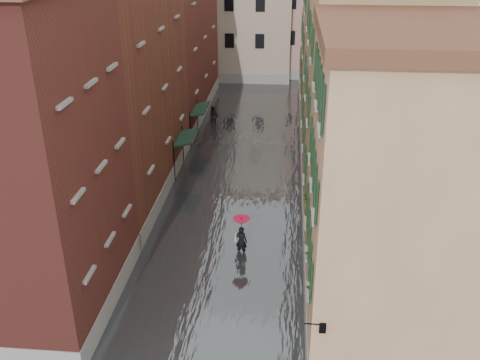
% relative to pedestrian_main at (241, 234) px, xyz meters
% --- Properties ---
extents(ground, '(120.00, 120.00, 0.00)m').
position_rel_pedestrian_main_xyz_m(ground, '(-0.95, -2.48, -1.21)').
color(ground, '#58585A').
rests_on(ground, ground).
extents(floodwater, '(10.00, 60.00, 0.20)m').
position_rel_pedestrian_main_xyz_m(floodwater, '(-0.95, 10.52, -1.11)').
color(floodwater, '#414548').
rests_on(floodwater, ground).
extents(building_left_near, '(6.00, 8.00, 13.00)m').
position_rel_pedestrian_main_xyz_m(building_left_near, '(-7.95, -4.48, 5.29)').
color(building_left_near, maroon).
rests_on(building_left_near, ground).
extents(building_left_mid, '(6.00, 14.00, 12.50)m').
position_rel_pedestrian_main_xyz_m(building_left_mid, '(-7.95, 6.52, 5.04)').
color(building_left_mid, brown).
rests_on(building_left_mid, ground).
extents(building_left_far, '(6.00, 16.00, 14.00)m').
position_rel_pedestrian_main_xyz_m(building_left_far, '(-7.95, 21.52, 5.79)').
color(building_left_far, maroon).
rests_on(building_left_far, ground).
extents(building_right_near, '(6.00, 8.00, 11.50)m').
position_rel_pedestrian_main_xyz_m(building_right_near, '(6.05, -4.48, 4.54)').
color(building_right_near, '#A97D57').
rests_on(building_right_near, ground).
extents(building_right_mid, '(6.00, 14.00, 13.00)m').
position_rel_pedestrian_main_xyz_m(building_right_mid, '(6.05, 6.52, 5.29)').
color(building_right_mid, '#A08561').
rests_on(building_right_mid, ground).
extents(building_right_far, '(6.00, 16.00, 11.50)m').
position_rel_pedestrian_main_xyz_m(building_right_far, '(6.05, 21.52, 4.54)').
color(building_right_far, '#A97D57').
rests_on(building_right_far, ground).
extents(building_end_cream, '(12.00, 9.00, 13.00)m').
position_rel_pedestrian_main_xyz_m(building_end_cream, '(-3.95, 35.52, 5.29)').
color(building_end_cream, '#B0A58C').
rests_on(building_end_cream, ground).
extents(building_end_pink, '(10.00, 9.00, 12.00)m').
position_rel_pedestrian_main_xyz_m(building_end_pink, '(5.05, 37.52, 4.79)').
color(building_end_pink, tan).
rests_on(building_end_pink, ground).
extents(awning_near, '(1.09, 2.93, 2.80)m').
position_rel_pedestrian_main_xyz_m(awning_near, '(-4.44, 9.23, 1.25)').
color(awning_near, '#163324').
rests_on(awning_near, ground).
extents(awning_far, '(1.09, 3.24, 2.80)m').
position_rel_pedestrian_main_xyz_m(awning_far, '(-4.44, 15.15, 1.26)').
color(awning_far, '#163324').
rests_on(awning_far, ground).
extents(wall_lantern, '(0.71, 0.22, 0.35)m').
position_rel_pedestrian_main_xyz_m(wall_lantern, '(3.38, -8.48, 1.79)').
color(wall_lantern, black).
rests_on(wall_lantern, ground).
extents(window_planters, '(0.59, 7.89, 0.84)m').
position_rel_pedestrian_main_xyz_m(window_planters, '(3.17, -3.75, 2.30)').
color(window_planters, '#995932').
rests_on(window_planters, ground).
extents(pedestrian_main, '(0.87, 0.87, 2.06)m').
position_rel_pedestrian_main_xyz_m(pedestrian_main, '(0.00, 0.00, 0.00)').
color(pedestrian_main, black).
rests_on(pedestrian_main, ground).
extents(pedestrian_far, '(0.93, 0.79, 1.70)m').
position_rel_pedestrian_main_xyz_m(pedestrian_far, '(-3.89, 18.47, -0.36)').
color(pedestrian_far, black).
rests_on(pedestrian_far, ground).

